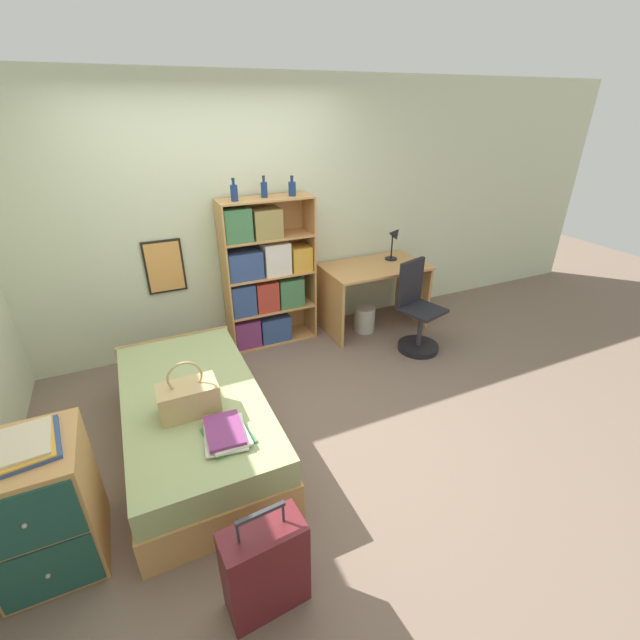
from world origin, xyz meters
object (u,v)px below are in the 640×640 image
Objects in this scene: waste_bin at (364,319)px; desk_lamp at (395,238)px; suitcase at (265,568)px; bottle_clear at (292,188)px; book_stack_on_bed at (226,433)px; desk_chair at (417,321)px; bed at (195,419)px; bottle_brown at (264,189)px; desk at (374,285)px; dresser at (43,507)px; bookcase at (264,278)px; magazine_pile_on_dresser at (27,444)px; handbag at (188,398)px; bottle_green at (234,192)px.

desk_lamp is at bearing 20.73° from waste_bin.
suitcase is 3.62× the size of bottle_clear.
book_stack_on_bed is 2.48m from desk_chair.
book_stack_on_bed is 2.55m from waste_bin.
bottle_brown reaches higher than bed.
bed is 1.65× the size of desk.
desk_chair reaches higher than desk.
bookcase is (1.88, 1.89, 0.34)m from dresser.
desk_lamp is (2.40, 2.56, 0.71)m from suitcase.
magazine_pile_on_dresser is (-0.86, -0.58, 0.58)m from bed.
handbag is 0.35× the size of desk.
handbag is at bearing -148.81° from waste_bin.
dresser reaches higher than waste_bin.
desk_lamp is at bearing 18.07° from desk.
magazine_pile_on_dresser is 2.63m from bookcase.
waste_bin is at bearing -153.68° from desk.
bed is at bearing -153.99° from desk_lamp.
magazine_pile_on_dresser reaches higher than bed.
suitcase reaches higher than waste_bin.
dresser is at bearing -146.14° from bed.
book_stack_on_bed is 1.88× the size of bottle_green.
bookcase reaches higher than suitcase.
dresser reaches higher than suitcase.
desk_lamp is 0.40× the size of desk_chair.
desk is at bearing 103.69° from desk_chair.
dresser is 2.69m from bookcase.
bed is at bearing 33.93° from magazine_pile_on_dresser.
handbag is 1.01× the size of magazine_pile_on_dresser.
waste_bin is (2.10, 1.27, -0.45)m from handbag.
bottle_brown is at bearing 5.99° from bookcase.
handbag is at bearing -163.46° from desk_chair.
book_stack_on_bed is at bearing -116.39° from bottle_brown.
bottle_clear is (0.32, -0.04, 0.87)m from bookcase.
bed is 9.39× the size of bottle_brown.
bed is 2.89m from desk_lamp.
bed is at bearing -136.16° from bottle_clear.
bed is 4.73× the size of handbag.
handbag is 1.04× the size of book_stack_on_bed.
handbag is 0.58× the size of suitcase.
bookcase is at bearing 177.33° from desk_lamp.
handbag reaches higher than suitcase.
bottle_clear is 1.66m from waste_bin.
suitcase is 3.10m from bottle_brown.
bottle_brown is at bearing 44.43° from dresser.
book_stack_on_bed is at bearing -64.86° from handbag.
bottle_clear is (1.31, 1.26, 1.37)m from bed.
book_stack_on_bed is 2.67m from desk.
bottle_green reaches higher than suitcase.
dresser is 3.12m from bottle_clear.
handbag reaches higher than waste_bin.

